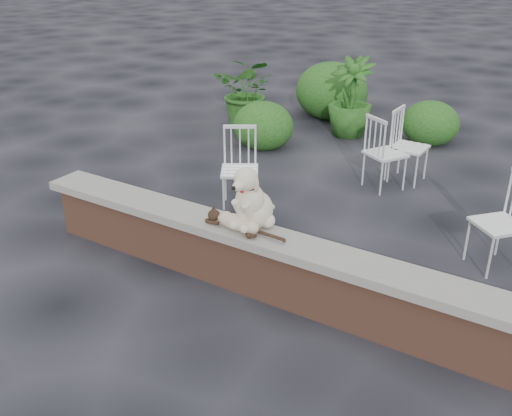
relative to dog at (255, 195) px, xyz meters
The scene contains 12 objects.
ground 1.17m from the dog, ahead, with size 60.00×60.00×0.00m, color black.
brick_wall 0.99m from the dog, ahead, with size 6.00×0.30×0.50m, color brown.
capstone 0.84m from the dog, ahead, with size 6.20×0.40×0.08m, color slate.
dog is the anchor object (origin of this frame).
cat 0.28m from the dog, 118.07° to the right, with size 0.94×0.23×0.16m, color #C1AB8A, non-canonical shape.
chair_d 2.34m from the dog, 38.66° to the left, with size 0.56×0.56×0.94m, color white, non-canonical shape.
chair_a 1.68m from the dog, 128.35° to the left, with size 0.56×0.56×0.94m, color white, non-canonical shape.
chair_e 3.14m from the dog, 82.93° to the left, with size 0.56×0.56×0.94m, color white, non-canonical shape.
chair_c 2.75m from the dog, 85.61° to the left, with size 0.56×0.56×0.94m, color white, non-canonical shape.
potted_plant_a 4.86m from the dog, 123.52° to the left, with size 1.03×0.89×1.14m, color #144513.
potted_plant_b 4.56m from the dog, 102.99° to the left, with size 0.69×0.69×1.23m, color #144513.
shrubbery 4.91m from the dog, 106.59° to the left, with size 2.95×3.00×1.00m.
Camera 1 is at (1.65, -3.74, 2.91)m, focal length 40.49 mm.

